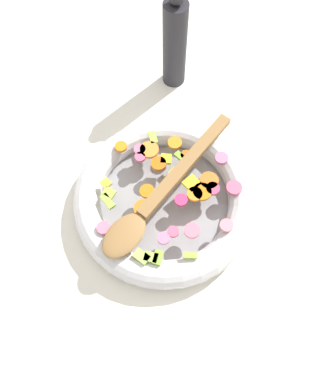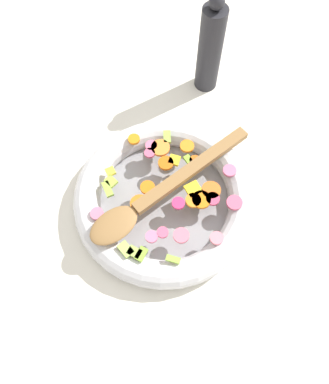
# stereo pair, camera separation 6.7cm
# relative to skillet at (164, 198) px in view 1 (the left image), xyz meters

# --- Properties ---
(ground_plane) EXTENTS (4.00, 4.00, 0.00)m
(ground_plane) POSITION_rel_skillet_xyz_m (0.00, 0.00, -0.02)
(ground_plane) COLOR silver
(skillet) EXTENTS (0.34, 0.34, 0.05)m
(skillet) POSITION_rel_skillet_xyz_m (0.00, 0.00, 0.00)
(skillet) COLOR gray
(skillet) RESTS_ON ground_plane
(chopped_vegetables) EXTENTS (0.26, 0.27, 0.01)m
(chopped_vegetables) POSITION_rel_skillet_xyz_m (-0.00, 0.01, 0.03)
(chopped_vegetables) COLOR orange
(chopped_vegetables) RESTS_ON skillet
(wooden_spoon) EXTENTS (0.26, 0.29, 0.01)m
(wooden_spoon) POSITION_rel_skillet_xyz_m (0.01, -0.01, 0.04)
(wooden_spoon) COLOR olive
(wooden_spoon) RESTS_ON chopped_vegetables
(pepper_mill) EXTENTS (0.05, 0.05, 0.22)m
(pepper_mill) POSITION_rel_skillet_xyz_m (-0.30, 0.08, 0.08)
(pepper_mill) COLOR #232328
(pepper_mill) RESTS_ON ground_plane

